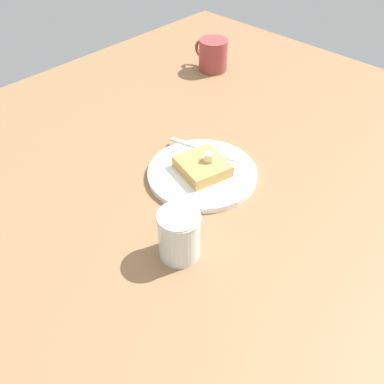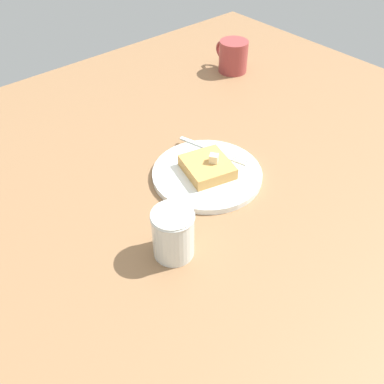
% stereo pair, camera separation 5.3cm
% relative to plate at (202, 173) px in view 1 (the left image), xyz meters
% --- Properties ---
extents(table_surface, '(1.29, 1.29, 0.02)m').
position_rel_plate_xyz_m(table_surface, '(-0.03, -0.04, -0.02)').
color(table_surface, olive).
rests_on(table_surface, ground).
extents(plate, '(0.21, 0.21, 0.01)m').
position_rel_plate_xyz_m(plate, '(0.00, 0.00, 0.00)').
color(plate, white).
rests_on(plate, table_surface).
extents(toast_slice_center, '(0.11, 0.10, 0.02)m').
position_rel_plate_xyz_m(toast_slice_center, '(0.00, 0.00, 0.02)').
color(toast_slice_center, tan).
rests_on(toast_slice_center, plate).
extents(butter_pat_primary, '(0.02, 0.02, 0.02)m').
position_rel_plate_xyz_m(butter_pat_primary, '(-0.01, -0.01, 0.04)').
color(butter_pat_primary, beige).
rests_on(butter_pat_primary, toast_slice_center).
extents(fork, '(0.16, 0.06, 0.00)m').
position_rel_plate_xyz_m(fork, '(0.03, -0.06, 0.01)').
color(fork, silver).
rests_on(fork, plate).
extents(syrup_jar, '(0.07, 0.07, 0.09)m').
position_rel_plate_xyz_m(syrup_jar, '(-0.11, 0.17, 0.03)').
color(syrup_jar, '#34130C').
rests_on(syrup_jar, table_surface).
extents(coffee_mug, '(0.10, 0.08, 0.08)m').
position_rel_plate_xyz_m(coffee_mug, '(0.29, -0.36, 0.03)').
color(coffee_mug, '#9C3B3A').
rests_on(coffee_mug, table_surface).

